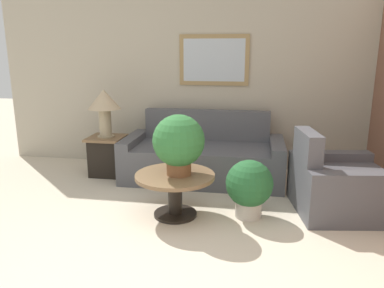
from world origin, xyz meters
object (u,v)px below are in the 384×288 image
coffee_table (175,186)px  potted_plant_on_table (179,142)px  couch_main (203,158)px  armchair (338,186)px  table_lamp (104,103)px  potted_plant_floor (249,186)px  side_table (107,155)px

coffee_table → potted_plant_on_table: 0.48m
couch_main → armchair: same height
coffee_table → table_lamp: (-1.25, 1.20, 0.69)m
potted_plant_on_table → couch_main: bearing=86.0°
armchair → potted_plant_floor: (-0.96, -0.31, 0.05)m
armchair → table_lamp: table_lamp is taller
armchair → coffee_table: bearing=94.5°
potted_plant_on_table → armchair: bearing=13.4°
side_table → potted_plant_on_table: size_ratio=0.87×
potted_plant_on_table → side_table: bearing=137.4°
couch_main → table_lamp: bearing=-177.7°
side_table → coffee_table: bearing=-43.6°
side_table → potted_plant_floor: potted_plant_floor is taller
side_table → armchair: bearing=-14.7°
potted_plant_on_table → table_lamp: bearing=137.4°
potted_plant_floor → side_table: bearing=151.8°
potted_plant_floor → armchair: bearing=17.6°
couch_main → potted_plant_on_table: size_ratio=3.38×
couch_main → potted_plant_floor: bearing=-60.3°
side_table → table_lamp: size_ratio=0.84×
table_lamp → potted_plant_floor: (2.04, -1.09, -0.69)m
side_table → table_lamp: table_lamp is taller
side_table → potted_plant_on_table: (1.30, -1.19, 0.54)m
armchair → potted_plant_on_table: (-1.71, -0.41, 0.53)m
armchair → side_table: size_ratio=1.95×
table_lamp → potted_plant_floor: 2.41m
couch_main → table_lamp: size_ratio=3.24×
side_table → potted_plant_floor: size_ratio=0.89×
potted_plant_floor → coffee_table: bearing=-172.5°
potted_plant_on_table → potted_plant_floor: (0.74, 0.10, -0.47)m
coffee_table → potted_plant_on_table: size_ratio=1.33×
couch_main → side_table: couch_main is taller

